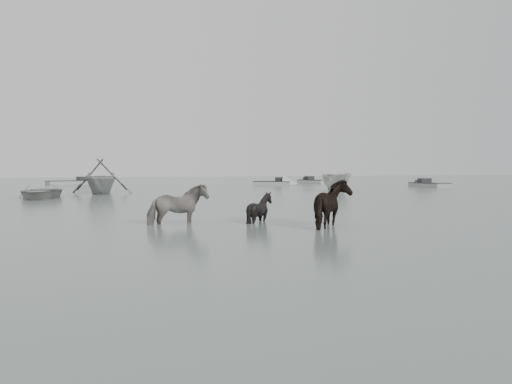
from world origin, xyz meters
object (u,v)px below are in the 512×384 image
pony_pinto (177,199)px  pony_black (260,201)px  rowboat_lead (41,190)px  pony_dark (335,199)px

pony_pinto → pony_black: pony_pinto is taller
pony_black → rowboat_lead: pony_black is taller
pony_dark → rowboat_lead: (-10.42, 16.46, -0.37)m
pony_black → rowboat_lead: 16.92m
pony_pinto → pony_dark: (4.43, -1.97, 0.05)m
pony_pinto → pony_black: 2.66m
pony_black → rowboat_lead: (-8.65, 14.54, -0.20)m
pony_pinto → pony_dark: 4.85m
pony_dark → rowboat_lead: bearing=45.3°
pony_black → rowboat_lead: bearing=28.0°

